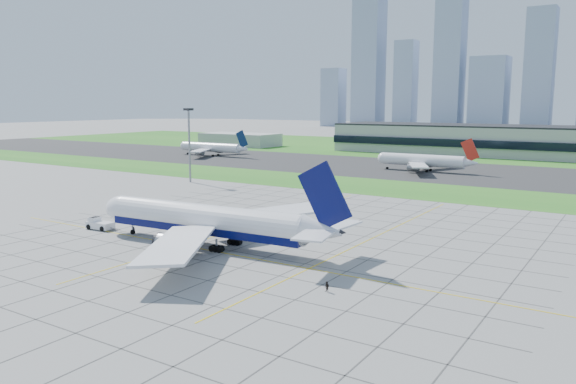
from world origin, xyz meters
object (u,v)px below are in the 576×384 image
at_px(airliner, 207,221).
at_px(crew_far, 327,287).
at_px(distant_jet_1, 424,160).
at_px(pushback_tug, 99,224).
at_px(crew_near, 134,231).
at_px(distant_jet_0, 212,147).
at_px(light_mast, 189,136).

xyz_separation_m(airliner, crew_far, (32.53, -11.28, -4.06)).
distance_m(airliner, distant_jet_1, 138.74).
relative_size(airliner, crew_far, 36.02).
distance_m(pushback_tug, distant_jet_1, 142.53).
relative_size(crew_near, distant_jet_0, 0.04).
bearing_deg(light_mast, distant_jet_1, 52.03).
bearing_deg(distant_jet_0, airliner, -49.79).
bearing_deg(pushback_tug, crew_near, -0.57).
distance_m(light_mast, airliner, 91.22).
xyz_separation_m(airliner, distant_jet_1, (-5.69, 138.63, -0.37)).
relative_size(airliner, distant_jet_0, 1.34).
bearing_deg(distant_jet_1, distant_jet_0, 177.13).
bearing_deg(airliner, distant_jet_1, 88.47).
bearing_deg(crew_far, light_mast, 159.20).
distance_m(airliner, crew_near, 19.65).
bearing_deg(light_mast, crew_far, -38.19).
bearing_deg(crew_near, crew_far, -90.52).
xyz_separation_m(airliner, crew_near, (-19.19, -1.27, -4.03)).
distance_m(crew_far, distant_jet_0, 219.48).
bearing_deg(light_mast, pushback_tug, -62.75).
bearing_deg(pushback_tug, distant_jet_0, 118.45).
bearing_deg(distant_jet_0, distant_jet_1, -2.87).
height_order(light_mast, airliner, light_mast).
bearing_deg(airliner, distant_jet_0, 126.33).
xyz_separation_m(light_mast, pushback_tug, (34.12, -66.23, -15.06)).
bearing_deg(distant_jet_1, airliner, -87.65).
bearing_deg(distant_jet_1, light_mast, -127.97).
xyz_separation_m(crew_near, distant_jet_1, (13.50, 139.89, 3.66)).
bearing_deg(distant_jet_0, light_mast, -53.87).
distance_m(crew_far, distant_jet_1, 154.74).
bearing_deg(crew_near, distant_jet_0, 45.67).
distance_m(light_mast, pushback_tug, 76.01).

